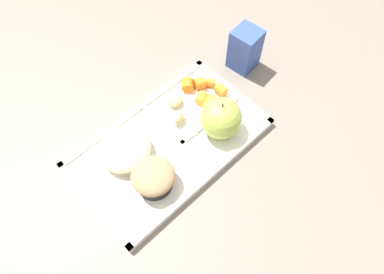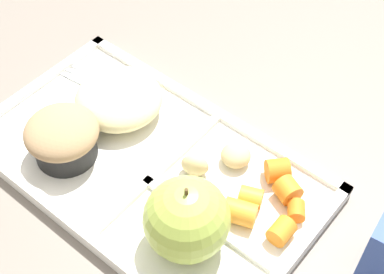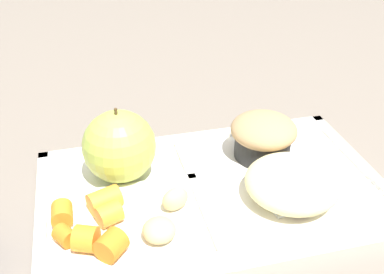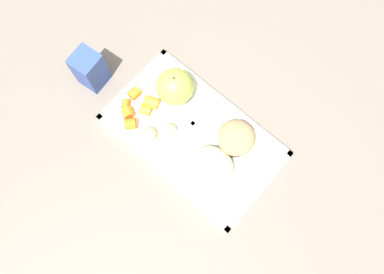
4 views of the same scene
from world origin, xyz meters
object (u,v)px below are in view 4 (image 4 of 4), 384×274
(lunch_tray, at_px, (193,136))
(milk_carton, at_px, (90,69))
(plastic_fork, at_px, (224,191))
(green_apple, at_px, (175,87))
(bran_muffin, at_px, (236,139))

(lunch_tray, distance_m, milk_carton, 0.28)
(plastic_fork, bearing_deg, green_apple, 156.56)
(plastic_fork, distance_m, milk_carton, 0.41)
(lunch_tray, height_order, plastic_fork, lunch_tray)
(green_apple, height_order, milk_carton, green_apple)
(bran_muffin, height_order, milk_carton, milk_carton)
(lunch_tray, bearing_deg, plastic_fork, -21.22)
(green_apple, bearing_deg, plastic_fork, -23.44)
(bran_muffin, height_order, plastic_fork, bran_muffin)
(lunch_tray, xyz_separation_m, milk_carton, (-0.27, -0.05, 0.04))
(green_apple, xyz_separation_m, bran_muffin, (0.18, 0.00, -0.01))
(bran_muffin, bearing_deg, plastic_fork, -62.17)
(green_apple, height_order, bran_muffin, green_apple)
(lunch_tray, distance_m, bran_muffin, 0.10)
(milk_carton, bearing_deg, lunch_tray, 3.36)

